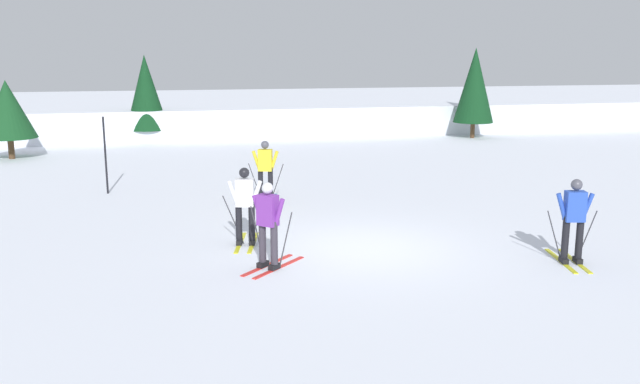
# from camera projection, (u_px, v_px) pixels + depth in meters

# --- Properties ---
(ground_plane) EXTENTS (120.00, 120.00, 0.00)m
(ground_plane) POSITION_uv_depth(u_px,v_px,m) (364.00, 249.00, 14.39)
(ground_plane) COLOR silver
(far_snow_ridge) EXTENTS (80.00, 6.85, 1.44)m
(far_snow_ridge) POSITION_uv_depth(u_px,v_px,m) (250.00, 118.00, 34.67)
(far_snow_ridge) COLOR silver
(far_snow_ridge) RESTS_ON ground
(skier_purple) EXTENTS (1.39, 1.40, 1.71)m
(skier_purple) POSITION_uv_depth(u_px,v_px,m) (268.00, 223.00, 12.89)
(skier_purple) COLOR red
(skier_purple) RESTS_ON ground
(skier_yellow) EXTENTS (0.97, 1.64, 1.71)m
(skier_yellow) POSITION_uv_depth(u_px,v_px,m) (265.00, 169.00, 18.71)
(skier_yellow) COLOR #237AC6
(skier_yellow) RESTS_ON ground
(skier_white) EXTENTS (0.98, 1.64, 1.71)m
(skier_white) POSITION_uv_depth(u_px,v_px,m) (245.00, 204.00, 14.48)
(skier_white) COLOR gold
(skier_white) RESTS_ON ground
(skier_blue) EXTENTS (0.99, 1.64, 1.71)m
(skier_blue) POSITION_uv_depth(u_px,v_px,m) (574.00, 219.00, 13.21)
(skier_blue) COLOR gold
(skier_blue) RESTS_ON ground
(trail_marker_pole) EXTENTS (0.06, 0.06, 2.27)m
(trail_marker_pole) POSITION_uv_depth(u_px,v_px,m) (105.00, 156.00, 19.69)
(trail_marker_pole) COLOR black
(trail_marker_pole) RESTS_ON ground
(conifer_far_left) EXTENTS (1.90, 1.90, 4.28)m
(conifer_far_left) POSITION_uv_depth(u_px,v_px,m) (475.00, 85.00, 31.99)
(conifer_far_left) COLOR #513823
(conifer_far_left) RESTS_ON ground
(conifer_far_right) EXTENTS (1.92, 1.92, 3.96)m
(conifer_far_right) POSITION_uv_depth(u_px,v_px,m) (146.00, 92.00, 30.74)
(conifer_far_right) COLOR #513823
(conifer_far_right) RESTS_ON ground
(conifer_far_centre) EXTENTS (2.06, 2.06, 3.04)m
(conifer_far_centre) POSITION_uv_depth(u_px,v_px,m) (8.00, 109.00, 25.89)
(conifer_far_centre) COLOR #513823
(conifer_far_centre) RESTS_ON ground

